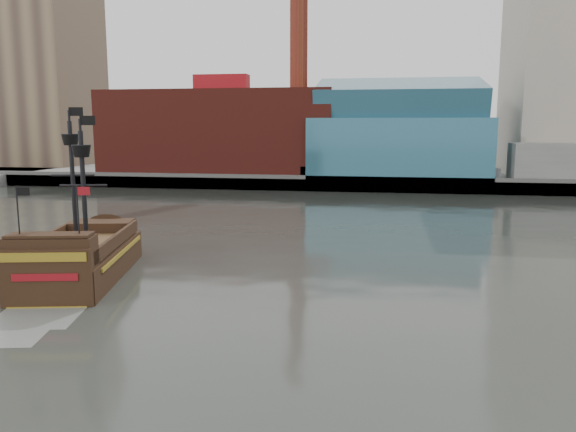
# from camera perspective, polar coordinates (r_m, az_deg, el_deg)

# --- Properties ---
(ground) EXTENTS (400.00, 400.00, 0.00)m
(ground) POSITION_cam_1_polar(r_m,az_deg,el_deg) (32.52, -4.68, -10.00)
(ground) COLOR #262823
(ground) RESTS_ON ground
(promenade_far) EXTENTS (220.00, 60.00, 2.00)m
(promenade_far) POSITION_cam_1_polar(r_m,az_deg,el_deg) (122.38, 6.05, 4.52)
(promenade_far) COLOR slate
(promenade_far) RESTS_ON ground
(seawall) EXTENTS (220.00, 1.00, 2.60)m
(seawall) POSITION_cam_1_polar(r_m,az_deg,el_deg) (93.05, 4.88, 3.29)
(seawall) COLOR #4C4C49
(seawall) RESTS_ON ground
(skyline) EXTENTS (149.00, 45.00, 62.00)m
(skyline) POSITION_cam_1_polar(r_m,az_deg,el_deg) (115.20, 8.69, 15.92)
(skyline) COLOR #7C684A
(skyline) RESTS_ON promenade_far
(pirate_ship) EXTENTS (8.64, 17.86, 12.85)m
(pirate_ship) POSITION_cam_1_polar(r_m,az_deg,el_deg) (42.20, -20.27, -4.44)
(pirate_ship) COLOR black
(pirate_ship) RESTS_ON ground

